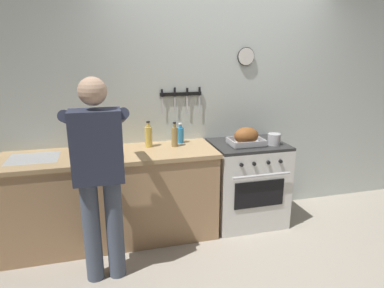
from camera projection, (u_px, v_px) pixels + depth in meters
name	position (u px, v px, depth m)	size (l,w,h in m)	color
ground_plane	(268.00, 279.00, 2.77)	(8.00, 8.00, 0.00)	#A89E8E
wall_back	(218.00, 101.00, 3.68)	(6.00, 0.13, 2.60)	silver
counter_block	(112.00, 196.00, 3.27)	(2.03, 0.65, 0.90)	tan
stove	(246.00, 183.00, 3.63)	(0.76, 0.67, 0.90)	white
person_cook	(99.00, 169.00, 2.58)	(0.51, 0.63, 1.66)	#4C566B
roasting_pan	(246.00, 137.00, 3.40)	(0.35, 0.26, 0.19)	#B7B7BC
saucepan	(274.00, 139.00, 3.43)	(0.13, 0.13, 0.12)	#B7B7BC
cutting_board	(103.00, 155.00, 3.06)	(0.36, 0.24, 0.02)	tan
bottle_hot_sauce	(98.00, 143.00, 3.21)	(0.05, 0.05, 0.20)	red
bottle_wine_red	(85.00, 137.00, 3.25)	(0.07, 0.07, 0.30)	#47141E
bottle_olive_oil	(84.00, 141.00, 3.12)	(0.06, 0.06, 0.29)	#385623
bottle_cooking_oil	(149.00, 136.00, 3.34)	(0.07, 0.07, 0.26)	gold
bottle_vinegar	(175.00, 136.00, 3.35)	(0.07, 0.07, 0.25)	#997F4C
bottle_dish_soap	(180.00, 135.00, 3.49)	(0.07, 0.07, 0.21)	#338CCC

